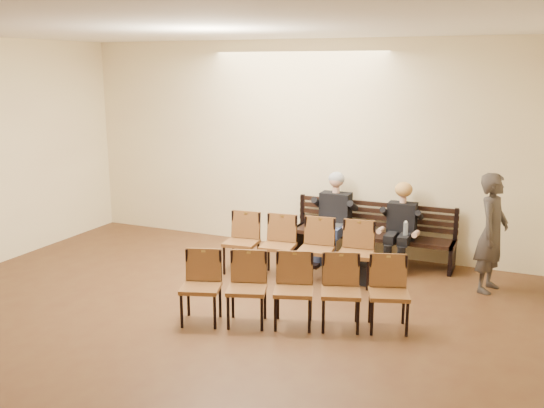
{
  "coord_description": "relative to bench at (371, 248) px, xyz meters",
  "views": [
    {
      "loc": [
        3.69,
        -4.49,
        3.07
      ],
      "look_at": [
        -0.07,
        4.05,
        0.94
      ],
      "focal_mm": 40.0,
      "sensor_mm": 36.0,
      "label": 1
    }
  ],
  "objects": [
    {
      "name": "passerby",
      "position": [
        1.83,
        -0.6,
        0.73
      ],
      "size": [
        0.6,
        0.78,
        1.91
      ],
      "primitive_type": "imported",
      "rotation": [
        0.0,
        0.0,
        1.35
      ],
      "color": "#342E2A",
      "rests_on": "ground"
    },
    {
      "name": "chair_row_front",
      "position": [
        -0.81,
        -1.2,
        0.23
      ],
      "size": [
        2.26,
        0.72,
        0.91
      ],
      "primitive_type": "cube",
      "rotation": [
        0.0,
        0.0,
        0.1
      ],
      "color": "brown",
      "rests_on": "ground"
    },
    {
      "name": "chair_row_back",
      "position": [
        -0.22,
        -2.8,
        0.22
      ],
      "size": [
        2.73,
        1.31,
        0.88
      ],
      "primitive_type": "cube",
      "rotation": [
        0.0,
        0.0,
        0.32
      ],
      "color": "brown",
      "rests_on": "ground"
    },
    {
      "name": "ground",
      "position": [
        -1.4,
        -4.65,
        -0.23
      ],
      "size": [
        10.0,
        10.0,
        0.0
      ],
      "primitive_type": "plane",
      "color": "#55381D",
      "rests_on": "ground"
    },
    {
      "name": "bag",
      "position": [
        0.2,
        -1.04,
        -0.08
      ],
      "size": [
        0.38,
        0.26,
        0.28
      ],
      "primitive_type": "cube",
      "rotation": [
        0.0,
        0.0,
        -0.0
      ],
      "color": "black",
      "rests_on": "ground"
    },
    {
      "name": "room_walls",
      "position": [
        -1.4,
        -3.86,
        2.31
      ],
      "size": [
        8.02,
        10.01,
        3.51
      ],
      "color": "#FDECB5",
      "rests_on": "ground"
    },
    {
      "name": "seated_woman",
      "position": [
        0.48,
        -0.12,
        0.4
      ],
      "size": [
        0.53,
        0.74,
        1.24
      ],
      "primitive_type": null,
      "color": "black",
      "rests_on": "ground"
    },
    {
      "name": "water_bottle",
      "position": [
        0.6,
        -0.32,
        0.34
      ],
      "size": [
        0.08,
        0.08,
        0.23
      ],
      "primitive_type": "cylinder",
      "rotation": [
        0.0,
        0.0,
        0.23
      ],
      "color": "silver",
      "rests_on": "bench"
    },
    {
      "name": "seated_man",
      "position": [
        -0.6,
        -0.12,
        0.49
      ],
      "size": [
        0.6,
        0.83,
        1.44
      ],
      "primitive_type": null,
      "color": "black",
      "rests_on": "ground"
    },
    {
      "name": "bench",
      "position": [
        0.0,
        0.0,
        0.0
      ],
      "size": [
        2.6,
        0.9,
        0.45
      ],
      "primitive_type": "cube",
      "color": "black",
      "rests_on": "ground"
    },
    {
      "name": "laptop",
      "position": [
        -0.59,
        -0.27,
        0.35
      ],
      "size": [
        0.37,
        0.31,
        0.25
      ],
      "primitive_type": "cube",
      "rotation": [
        0.0,
        0.0,
        -0.12
      ],
      "color": "#BCBCC1",
      "rests_on": "bench"
    }
  ]
}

